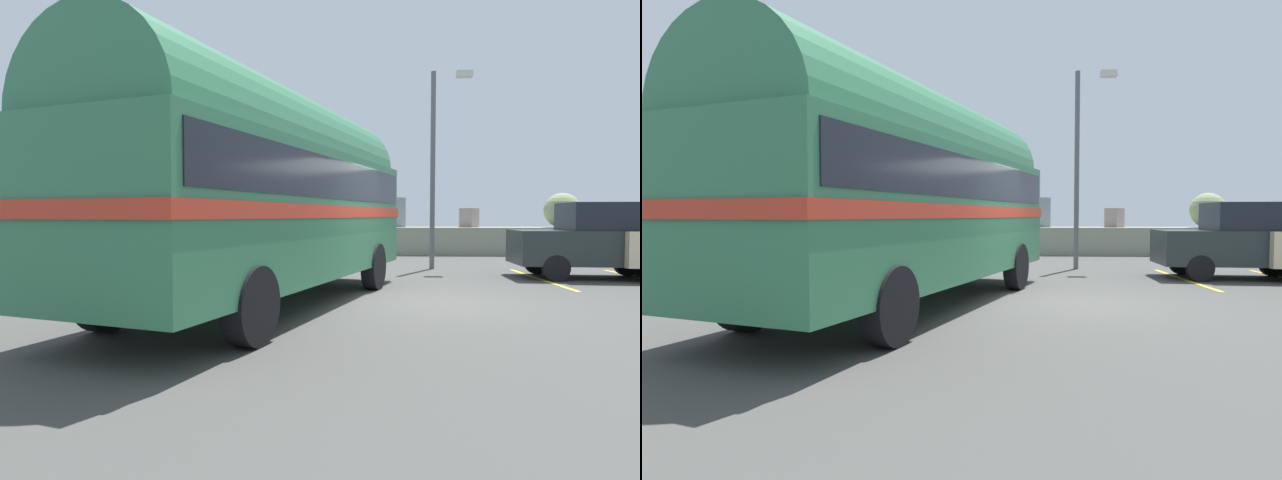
% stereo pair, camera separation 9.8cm
% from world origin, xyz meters
% --- Properties ---
extents(ground, '(32.00, 26.00, 0.02)m').
position_xyz_m(ground, '(0.00, 0.00, 0.01)').
color(ground, '#454542').
extents(breakwater, '(31.36, 2.30, 2.44)m').
position_xyz_m(breakwater, '(0.34, 11.82, 0.70)').
color(breakwater, gray).
rests_on(breakwater, ground).
extents(vintage_coach, '(5.06, 8.89, 3.70)m').
position_xyz_m(vintage_coach, '(-2.70, -0.61, 2.05)').
color(vintage_coach, black).
rests_on(vintage_coach, ground).
extents(parked_car_nearest, '(4.20, 1.96, 1.86)m').
position_xyz_m(parked_car_nearest, '(4.92, 3.76, 0.97)').
color(parked_car_nearest, black).
rests_on(parked_car_nearest, ground).
extents(lamp_post, '(1.14, 0.25, 5.67)m').
position_xyz_m(lamp_post, '(1.22, 5.87, 3.23)').
color(lamp_post, '#5B5B60').
rests_on(lamp_post, ground).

